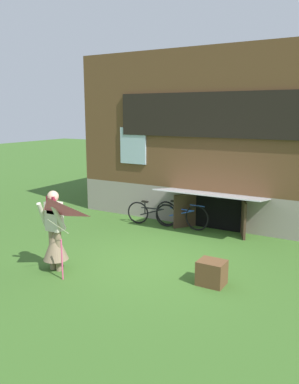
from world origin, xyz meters
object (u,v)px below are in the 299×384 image
Objects in this scene: person at (55,237)px; wooden_crate at (212,273)px; bicycle_black at (152,213)px; kite at (49,218)px; bicycle_blue at (181,215)px.

person reaches higher than wooden_crate.
wooden_crate is (3.00, -2.92, -0.11)m from bicycle_black.
person is at bearing -99.31° from bicycle_black.
bicycle_black is at bearing 74.74° from person.
kite reaches higher than bicycle_blue.
bicycle_blue is at bearing 124.65° from wooden_crate.
kite is 4.53m from bicycle_black.
bicycle_black is (-0.86, -0.18, -0.03)m from bicycle_blue.
kite is 0.93× the size of bicycle_blue.
person reaches higher than bicycle_blue.
kite is at bearing -150.76° from wooden_crate.
bicycle_blue reaches higher than wooden_crate.
person is 1.10× the size of bicycle_black.
kite reaches higher than bicycle_black.
bicycle_blue is at bearing 3.55° from bicycle_black.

